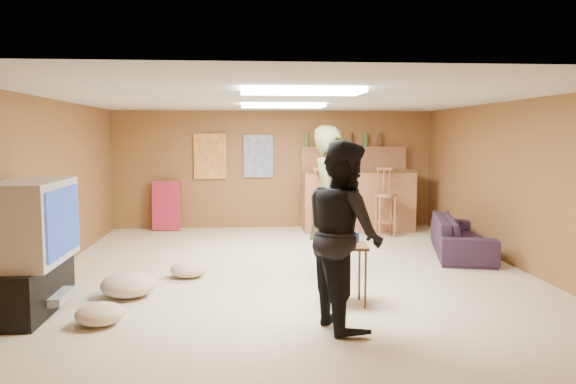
{
  "coord_description": "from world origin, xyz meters",
  "views": [
    {
      "loc": [
        -0.58,
        -7.08,
        1.74
      ],
      "look_at": [
        0.0,
        0.2,
        1.0
      ],
      "focal_mm": 35.0,
      "sensor_mm": 36.0,
      "label": 1
    }
  ],
  "objects": [
    {
      "name": "ground",
      "position": [
        0.0,
        0.0,
        0.0
      ],
      "size": [
        7.0,
        7.0,
        0.0
      ],
      "primitive_type": "plane",
      "color": "#C5B596",
      "rests_on": "ground"
    },
    {
      "name": "ceiling",
      "position": [
        0.0,
        0.0,
        2.2
      ],
      "size": [
        6.0,
        7.0,
        0.02
      ],
      "primitive_type": "cube",
      "color": "silver",
      "rests_on": "ground"
    },
    {
      "name": "wall_back",
      "position": [
        0.0,
        3.5,
        1.1
      ],
      "size": [
        6.0,
        0.02,
        2.2
      ],
      "primitive_type": "cube",
      "color": "brown",
      "rests_on": "ground"
    },
    {
      "name": "wall_front",
      "position": [
        0.0,
        -3.5,
        1.1
      ],
      "size": [
        6.0,
        0.02,
        2.2
      ],
      "primitive_type": "cube",
      "color": "brown",
      "rests_on": "ground"
    },
    {
      "name": "wall_left",
      "position": [
        -3.0,
        0.0,
        1.1
      ],
      "size": [
        0.02,
        7.0,
        2.2
      ],
      "primitive_type": "cube",
      "color": "brown",
      "rests_on": "ground"
    },
    {
      "name": "wall_right",
      "position": [
        3.0,
        0.0,
        1.1
      ],
      "size": [
        0.02,
        7.0,
        2.2
      ],
      "primitive_type": "cube",
      "color": "brown",
      "rests_on": "ground"
    },
    {
      "name": "tv_stand",
      "position": [
        -2.72,
        -1.5,
        0.25
      ],
      "size": [
        0.55,
        1.3,
        0.5
      ],
      "primitive_type": "cube",
      "color": "black",
      "rests_on": "ground"
    },
    {
      "name": "dvd_box",
      "position": [
        -2.5,
        -1.5,
        0.15
      ],
      "size": [
        0.35,
        0.5,
        0.08
      ],
      "primitive_type": "cube",
      "color": "#B2B2B7",
      "rests_on": "tv_stand"
    },
    {
      "name": "tv_body",
      "position": [
        -2.65,
        -1.5,
        0.9
      ],
      "size": [
        0.6,
        1.1,
        0.8
      ],
      "primitive_type": "cube",
      "color": "#B2B2B7",
      "rests_on": "tv_stand"
    },
    {
      "name": "tv_screen",
      "position": [
        -2.34,
        -1.5,
        0.9
      ],
      "size": [
        0.02,
        0.95,
        0.65
      ],
      "primitive_type": "cube",
      "color": "navy",
      "rests_on": "tv_body"
    },
    {
      "name": "bar_counter",
      "position": [
        1.5,
        2.95,
        0.55
      ],
      "size": [
        2.0,
        0.6,
        1.1
      ],
      "primitive_type": "cube",
      "color": "#965936",
      "rests_on": "ground"
    },
    {
      "name": "bar_lip",
      "position": [
        1.5,
        2.7,
        1.1
      ],
      "size": [
        2.1,
        0.12,
        0.05
      ],
      "primitive_type": "cube",
      "color": "#452C16",
      "rests_on": "bar_counter"
    },
    {
      "name": "bar_shelf",
      "position": [
        1.5,
        3.4,
        1.5
      ],
      "size": [
        2.0,
        0.18,
        0.05
      ],
      "primitive_type": "cube",
      "color": "#965936",
      "rests_on": "bar_backing"
    },
    {
      "name": "bar_backing",
      "position": [
        1.5,
        3.42,
        1.2
      ],
      "size": [
        2.0,
        0.14,
        0.6
      ],
      "primitive_type": "cube",
      "color": "#965936",
      "rests_on": "bar_counter"
    },
    {
      "name": "poster_left",
      "position": [
        -1.2,
        3.46,
        1.35
      ],
      "size": [
        0.6,
        0.03,
        0.85
      ],
      "primitive_type": "cube",
      "color": "#BF3F26",
      "rests_on": "wall_back"
    },
    {
      "name": "poster_right",
      "position": [
        -0.3,
        3.46,
        1.35
      ],
      "size": [
        0.55,
        0.03,
        0.8
      ],
      "primitive_type": "cube",
      "color": "#334C99",
      "rests_on": "wall_back"
    },
    {
      "name": "folding_chair_stack",
      "position": [
        -2.0,
        3.3,
        0.45
      ],
      "size": [
        0.5,
        0.26,
        0.91
      ],
      "primitive_type": "cube",
      "rotation": [
        -0.14,
        0.0,
        0.0
      ],
      "color": "#AD2039",
      "rests_on": "ground"
    },
    {
      "name": "ceiling_panel_front",
      "position": [
        0.0,
        -1.5,
        2.17
      ],
      "size": [
        1.2,
        0.6,
        0.04
      ],
      "primitive_type": "cube",
      "color": "white",
      "rests_on": "ceiling"
    },
    {
      "name": "ceiling_panel_back",
      "position": [
        0.0,
        1.2,
        2.17
      ],
      "size": [
        1.2,
        0.6,
        0.04
      ],
      "primitive_type": "cube",
      "color": "white",
      "rests_on": "ceiling"
    },
    {
      "name": "person_olive",
      "position": [
        0.43,
        -0.55,
        0.93
      ],
      "size": [
        0.54,
        0.73,
        1.85
      ],
      "primitive_type": "imported",
      "rotation": [
        0.0,
        0.0,
        1.72
      ],
      "color": "brown",
      "rests_on": "ground"
    },
    {
      "name": "person_black",
      "position": [
        0.32,
        -2.14,
        0.85
      ],
      "size": [
        0.83,
        0.96,
        1.7
      ],
      "primitive_type": "imported",
      "rotation": [
        0.0,
        0.0,
        1.82
      ],
      "color": "black",
      "rests_on": "ground"
    },
    {
      "name": "sofa",
      "position": [
        2.6,
        0.79,
        0.28
      ],
      "size": [
        1.2,
        2.03,
        0.55
      ],
      "primitive_type": "imported",
      "rotation": [
        0.0,
        0.0,
        1.31
      ],
      "color": "black",
      "rests_on": "ground"
    },
    {
      "name": "tray_table",
      "position": [
        0.43,
        -1.5,
        0.31
      ],
      "size": [
        0.51,
        0.42,
        0.63
      ],
      "primitive_type": "cube",
      "rotation": [
        0.0,
        0.0,
        -0.08
      ],
      "color": "#452C16",
      "rests_on": "ground"
    },
    {
      "name": "cup_red_near",
      "position": [
        0.31,
        -1.47,
        0.68
      ],
      "size": [
        0.08,
        0.08,
        0.1
      ],
      "primitive_type": "cylinder",
      "rotation": [
        0.0,
        0.0,
        0.05
      ],
      "color": "red",
      "rests_on": "tray_table"
    },
    {
      "name": "cup_red_far",
      "position": [
        0.51,
        -1.59,
        0.68
      ],
      "size": [
        0.08,
        0.08,
        0.1
      ],
      "primitive_type": "cylinder",
      "rotation": [
        0.0,
        0.0,
        0.05
      ],
      "color": "red",
      "rests_on": "tray_table"
    },
    {
      "name": "cup_blue",
      "position": [
        0.58,
        -1.38,
        0.68
      ],
      "size": [
        0.08,
        0.08,
        0.11
      ],
      "primitive_type": "cylinder",
      "rotation": [
        0.0,
        0.0,
        0.09
      ],
      "color": "navy",
      "rests_on": "tray_table"
    },
    {
      "name": "bar_stool_left",
      "position": [
        0.76,
        2.36,
        0.53
      ],
      "size": [
        0.42,
        0.42,
        1.07
      ],
      "primitive_type": null,
      "rotation": [
        0.0,
        0.0,
        -0.3
      ],
      "color": "#965936",
      "rests_on": "ground"
    },
    {
      "name": "bar_stool_right",
      "position": [
        1.86,
        2.33,
        0.62
      ],
      "size": [
        0.46,
        0.46,
        1.24
      ],
      "primitive_type": null,
      "rotation": [
        0.0,
        0.0,
        -0.2
      ],
      "color": "#965936",
      "rests_on": "ground"
    },
    {
      "name": "cushion_near_tv",
      "position": [
        -1.83,
        -1.03,
        0.13
      ],
      "size": [
        0.7,
        0.7,
        0.27
      ],
      "primitive_type": "ellipsoid",
      "rotation": [
        0.0,
        0.0,
        -0.21
      ],
      "color": "tan",
      "rests_on": "ground"
    },
    {
      "name": "cushion_mid",
      "position": [
        -1.26,
        -0.23,
        0.1
      ],
      "size": [
        0.54,
        0.54,
        0.2
      ],
      "primitive_type": "ellipsoid",
      "rotation": [
        0.0,
        0.0,
        -0.24
      ],
      "color": "tan",
      "rests_on": "ground"
    },
    {
      "name": "cushion_far",
      "position": [
        -1.91,
        -1.93,
        0.1
      ],
      "size": [
        0.51,
        0.51,
        0.2
      ],
      "primitive_type": "ellipsoid",
      "rotation": [
        0.0,
        0.0,
        -0.17
      ],
      "color": "tan",
      "rests_on": "ground"
    },
    {
      "name": "bottle_row",
      "position": [
        1.3,
        3.38,
        1.65
      ],
      "size": [
        1.48,
        0.08,
        0.26
      ],
      "primitive_type": null,
      "color": "#3F7233",
      "rests_on": "bar_shelf"
    }
  ]
}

